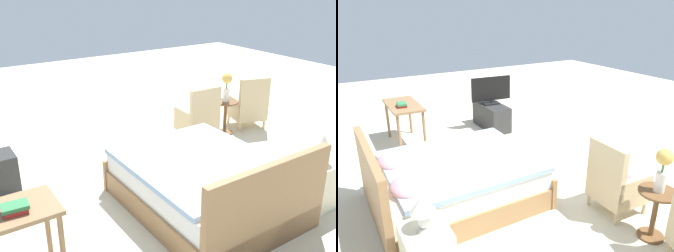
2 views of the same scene
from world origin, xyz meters
TOP-DOWN VIEW (x-y plane):
  - ground_plane at (0.00, 0.00)m, footprint 16.00×16.00m
  - bed at (-0.17, 0.98)m, footprint 1.60×2.01m
  - armchair_by_window_left at (-2.42, -0.65)m, footprint 0.67×0.67m
  - armchair_by_window_right at (-1.32, -0.65)m, footprint 0.56×0.56m
  - side_table at (-1.88, -0.65)m, footprint 0.40×0.40m
  - flower_vase at (-1.88, -0.65)m, footprint 0.17×0.17m
  - nightstand at (-1.27, 1.63)m, footprint 0.44×0.41m
  - table_lamp at (-1.27, 1.63)m, footprint 0.22×0.22m
  - book_stack at (1.88, 1.06)m, footprint 0.22×0.17m

SIDE VIEW (x-z plane):
  - ground_plane at x=0.00m, z-range 0.00..0.00m
  - nightstand at x=-1.27m, z-range 0.00..0.57m
  - bed at x=-0.17m, z-range -0.18..0.78m
  - side_table at x=-1.88m, z-range 0.07..0.64m
  - armchair_by_window_left at x=-2.42m, z-range -0.09..0.83m
  - armchair_by_window_right at x=-1.32m, z-range -0.09..0.83m
  - table_lamp at x=-1.27m, z-range 0.62..0.95m
  - book_stack at x=1.88m, z-range 0.75..0.82m
  - flower_vase at x=-1.88m, z-range 0.62..1.10m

